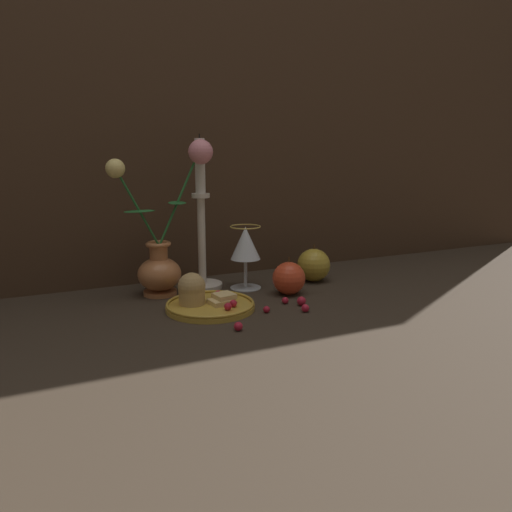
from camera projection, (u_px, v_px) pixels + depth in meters
ground_plane at (240, 305)px, 1.06m from camera, size 2.40×2.40×0.00m
wall_back at (191, 31)px, 1.19m from camera, size 2.40×0.04×1.20m
vase at (163, 248)px, 1.12m from camera, size 0.23×0.10×0.35m
plate_with_pastries at (204, 300)px, 1.04m from camera, size 0.18×0.18×0.08m
wine_glass at (245, 246)px, 1.17m from camera, size 0.07×0.07×0.15m
candlestick at (202, 234)px, 1.17m from camera, size 0.09×0.09×0.36m
apple_beside_vase at (314, 265)px, 1.25m from camera, size 0.08×0.08×0.09m
apple_near_glass at (289, 278)px, 1.13m from camera, size 0.08×0.08×0.09m
berry_near_plate at (305, 308)px, 1.02m from camera, size 0.02×0.02×0.02m
berry_front_center at (285, 300)px, 1.07m from camera, size 0.01×0.01×0.01m
berry_by_glass_stem at (238, 326)px, 0.91m from camera, size 0.02×0.02×0.02m
berry_under_candlestick at (267, 309)px, 1.01m from camera, size 0.01×0.01×0.01m
berry_far_right at (301, 301)px, 1.06m from camera, size 0.02×0.02×0.02m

